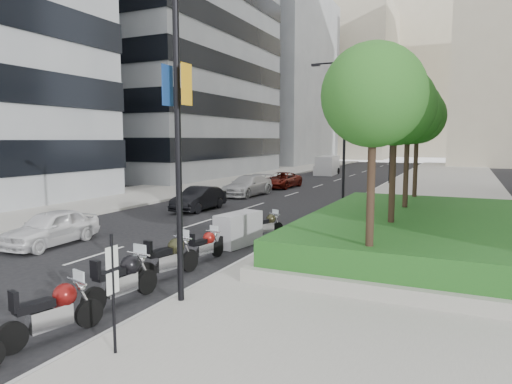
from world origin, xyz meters
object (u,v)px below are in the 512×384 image
Objects in this scene: motorcycle_1 at (54,311)px; motorcycle_3 at (170,257)px; parking_sign at (113,288)px; lamp_post_0 at (172,107)px; motorcycle_4 at (205,246)px; motorcycle_6 at (267,225)px; motorcycle_5 at (239,229)px; delivery_van at (327,166)px; lamp_post_2 at (389,131)px; car_a at (51,228)px; car_d at (282,180)px; car_c at (247,186)px; motorcycle_2 at (123,279)px; lamp_post_1 at (342,126)px; car_b at (199,199)px.

motorcycle_1 is 4.68m from motorcycle_3.
motorcycle_1 is (-1.84, 0.21, -0.83)m from parking_sign.
motorcycle_1 is at bearing -113.05° from lamp_post_0.
lamp_post_0 is 6.25m from motorcycle_4.
motorcycle_4 is 4.72m from motorcycle_6.
delivery_van reaches higher than motorcycle_5.
motorcycle_4 is 1.09× the size of motorcycle_6.
car_a is (-8.47, -31.49, -4.34)m from lamp_post_2.
motorcycle_5 is 0.47× the size of car_d.
car_c is at bearing -89.45° from car_d.
car_d is (-6.63, 21.57, 0.02)m from motorcycle_5.
delivery_van reaches higher than car_c.
motorcycle_2 is at bearing 17.88° from motorcycle_1.
lamp_post_1 is at bearing -77.33° from delivery_van.
parking_sign is at bearing -135.14° from motorcycle_2.
lamp_post_0 reaches higher than car_c.
motorcycle_3 is 7.15m from car_a.
motorcycle_6 is (-1.17, -26.27, -4.54)m from lamp_post_2.
motorcycle_1 is at bearing -43.78° from car_a.
motorcycle_5 is (-2.19, 9.61, -0.79)m from parking_sign.
motorcycle_4 is at bearing -57.27° from car_b.
lamp_post_2 is 3.60× the size of parking_sign.
motorcycle_3 is (-1.51, 1.88, -4.42)m from lamp_post_0.
lamp_post_2 is (0.00, 18.00, 0.00)m from lamp_post_1.
motorcycle_2 reaches higher than motorcycle_3.
car_d is at bearing 105.80° from parking_sign.
car_a reaches higher than motorcycle_1.
car_a is 41.19m from delivery_van.
car_a is at bearing 103.56° from motorcycle_4.
car_d is (0.26, 6.45, -0.09)m from car_c.
motorcycle_5 is 0.53× the size of car_b.
motorcycle_4 is 18.99m from car_c.
car_a is (-8.47, -13.49, -4.34)m from lamp_post_1.
parking_sign is at bearing -143.35° from motorcycle_3.
lamp_post_0 is 16.55m from car_b.
car_b is at bearing 119.66° from lamp_post_0.
motorcycle_5 is at bearing -93.09° from lamp_post_2.
motorcycle_3 is 1.29× the size of motorcycle_6.
lamp_post_0 reaches higher than car_b.
parking_sign reaches higher than motorcycle_6.
car_c is at bearing 31.11° from motorcycle_1.
lamp_post_2 is 38.18m from parking_sign.
lamp_post_1 reaches higher than motorcycle_1.
car_b reaches higher than motorcycle_6.
motorcycle_6 is 0.34× the size of delivery_van.
parking_sign is at bearing -157.82° from motorcycle_5.
motorcycle_4 is at bearing -71.81° from car_d.
car_d reaches higher than motorcycle_2.
lamp_post_2 is at bearing 19.70° from motorcycle_6.
motorcycle_4 is 0.36× the size of delivery_van.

